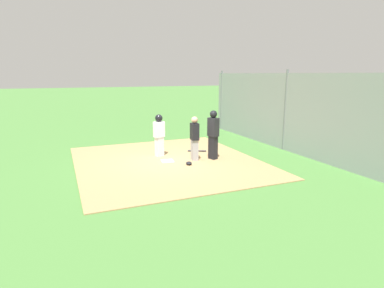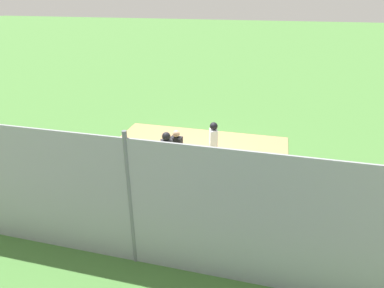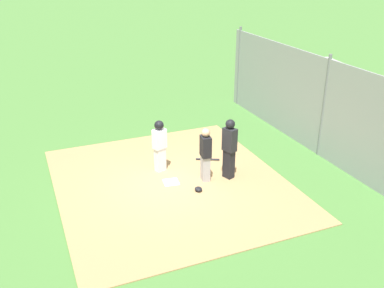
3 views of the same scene
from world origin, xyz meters
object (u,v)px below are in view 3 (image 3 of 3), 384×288
at_px(baseball_bat, 208,159).
at_px(catcher_mask, 198,189).
at_px(home_plate, 171,182).
at_px(parked_car_blue, 360,97).
at_px(runner, 160,143).
at_px(catcher, 206,154).
at_px(umpire, 229,147).
at_px(parked_car_white, 323,76).

bearing_deg(baseball_bat, catcher_mask, -95.63).
xyz_separation_m(home_plate, parked_car_blue, (2.91, -9.51, 0.57)).
relative_size(runner, parked_car_blue, 0.38).
relative_size(catcher, umpire, 0.89).
height_order(catcher, umpire, umpire).
relative_size(home_plate, parked_car_white, 0.10).
xyz_separation_m(catcher, parked_car_white, (6.40, -9.15, -0.26)).
relative_size(home_plate, runner, 0.27).
bearing_deg(umpire, parked_car_blue, -176.96).
distance_m(catcher_mask, parked_car_blue, 9.70).
xyz_separation_m(baseball_bat, parked_car_white, (5.23, -8.54, 0.55)).
bearing_deg(baseball_bat, parked_car_blue, 40.23).
bearing_deg(catcher_mask, parked_car_blue, -67.70).
bearing_deg(catcher_mask, umpire, -69.78).
relative_size(umpire, catcher_mask, 7.62).
xyz_separation_m(parked_car_blue, parked_car_white, (3.25, -0.63, 0.00)).
relative_size(home_plate, catcher_mask, 1.83).
xyz_separation_m(baseball_bat, parked_car_blue, (1.98, -7.91, 0.55)).
bearing_deg(runner, catcher_mask, -0.25).
distance_m(umpire, parked_car_white, 10.67).
relative_size(catcher, parked_car_blue, 0.38).
distance_m(home_plate, catcher, 1.31).
height_order(home_plate, umpire, umpire).
distance_m(umpire, runner, 2.10).
xyz_separation_m(runner, catcher_mask, (-1.61, -0.58, -0.87)).
relative_size(home_plate, parked_car_blue, 0.10).
relative_size(umpire, baseball_bat, 2.41).
height_order(umpire, parked_car_white, umpire).
height_order(runner, catcher_mask, runner).
height_order(catcher, baseball_bat, catcher).
height_order(catcher, runner, runner).
bearing_deg(home_plate, baseball_bat, -59.63).
distance_m(home_plate, parked_car_blue, 9.96).
height_order(home_plate, parked_car_blue, parked_car_blue).
bearing_deg(baseball_bat, home_plate, -123.43).
bearing_deg(runner, parked_car_white, 97.61).
distance_m(baseball_bat, parked_car_white, 10.03).
height_order(home_plate, catcher, catcher).
bearing_deg(parked_car_white, parked_car_blue, 177.56).
xyz_separation_m(home_plate, umpire, (-0.34, -1.69, 0.96)).
xyz_separation_m(catcher_mask, parked_car_blue, (3.68, -8.96, 0.52)).
relative_size(runner, baseball_bat, 2.15).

